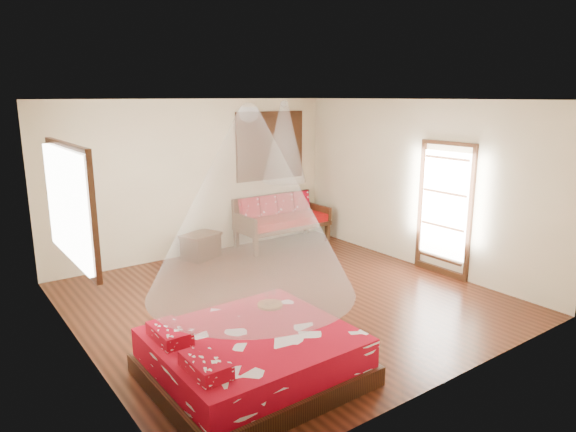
{
  "coord_description": "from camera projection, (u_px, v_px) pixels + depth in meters",
  "views": [
    {
      "loc": [
        -4.02,
        -5.62,
        2.85
      ],
      "look_at": [
        0.23,
        0.24,
        1.15
      ],
      "focal_mm": 32.0,
      "sensor_mm": 36.0,
      "label": 1
    }
  ],
  "objects": [
    {
      "name": "wine_tray",
      "position": [
        270.0,
        301.0,
        5.86
      ],
      "size": [
        0.29,
        0.29,
        0.23
      ],
      "rotation": [
        0.0,
        0.0,
        -0.03
      ],
      "color": "brown",
      "rests_on": "bed"
    },
    {
      "name": "room",
      "position": [
        285.0,
        204.0,
        7.06
      ],
      "size": [
        5.54,
        5.54,
        2.84
      ],
      "color": "black",
      "rests_on": "ground"
    },
    {
      "name": "mosquito_net_daybed",
      "position": [
        284.0,
        142.0,
        9.61
      ],
      "size": [
        0.82,
        0.82,
        1.5
      ],
      "primitive_type": "cone",
      "color": "white",
      "rests_on": "ceiling"
    },
    {
      "name": "bed",
      "position": [
        252.0,
        357.0,
        5.24
      ],
      "size": [
        2.01,
        1.83,
        0.63
      ],
      "rotation": [
        0.0,
        0.0,
        0.01
      ],
      "color": "black",
      "rests_on": "floor"
    },
    {
      "name": "shutter_panel",
      "position": [
        270.0,
        146.0,
        10.0
      ],
      "size": [
        1.52,
        0.06,
        1.32
      ],
      "color": "black",
      "rests_on": "wall_back"
    },
    {
      "name": "window_left",
      "position": [
        72.0,
        204.0,
        5.6
      ],
      "size": [
        0.1,
        1.74,
        1.34
      ],
      "color": "black",
      "rests_on": "wall_left"
    },
    {
      "name": "mosquito_net_main",
      "position": [
        250.0,
        203.0,
        4.89
      ],
      "size": [
        2.05,
        2.05,
        1.8
      ],
      "primitive_type": "cone",
      "color": "white",
      "rests_on": "ceiling"
    },
    {
      "name": "glazed_door",
      "position": [
        444.0,
        210.0,
        8.21
      ],
      "size": [
        0.08,
        1.02,
        2.16
      ],
      "color": "black",
      "rests_on": "floor"
    },
    {
      "name": "storage_chest",
      "position": [
        201.0,
        246.0,
        9.2
      ],
      "size": [
        0.78,
        0.67,
        0.45
      ],
      "rotation": [
        0.0,
        0.0,
        0.36
      ],
      "color": "black",
      "rests_on": "floor"
    },
    {
      "name": "daybed",
      "position": [
        280.0,
        218.0,
        10.05
      ],
      "size": [
        1.82,
        0.81,
        0.95
      ],
      "color": "black",
      "rests_on": "floor"
    }
  ]
}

